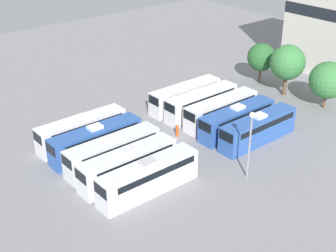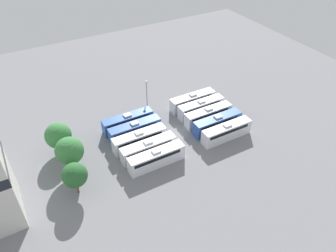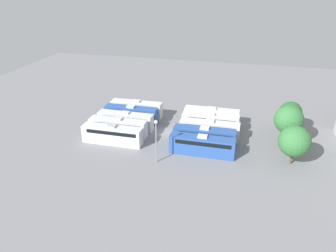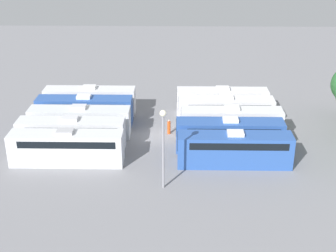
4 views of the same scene
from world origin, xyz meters
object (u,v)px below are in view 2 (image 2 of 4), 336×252
(tree_2, at_px, (58,136))
(worker_person, at_px, (171,134))
(bus_9, at_px, (128,121))
(light_pole, at_px, (147,90))
(bus_6, at_px, (148,148))
(tree_1, at_px, (69,151))
(tree_0, at_px, (75,175))
(bus_1, at_px, (217,123))
(bus_8, at_px, (135,129))
(bus_3, at_px, (201,107))
(bus_5, at_px, (156,158))
(bus_2, at_px, (208,115))
(bus_0, at_px, (226,131))
(bus_7, at_px, (139,139))
(bus_4, at_px, (192,101))

(tree_2, bearing_deg, worker_person, -107.46)
(bus_9, xyz_separation_m, light_pole, (4.49, -6.92, 3.39))
(bus_6, height_order, tree_1, tree_1)
(tree_0, distance_m, tree_1, 5.61)
(bus_1, bearing_deg, light_pole, 33.92)
(bus_1, xyz_separation_m, tree_1, (2.87, 30.79, 3.24))
(light_pole, bearing_deg, worker_person, 178.53)
(bus_8, xyz_separation_m, tree_0, (-9.20, 15.15, 2.43))
(bus_8, xyz_separation_m, worker_person, (-3.92, -6.47, -1.00))
(bus_9, distance_m, tree_1, 16.16)
(bus_3, bearing_deg, bus_5, 120.49)
(bus_5, bearing_deg, light_pole, -21.19)
(bus_9, height_order, worker_person, bus_9)
(bus_2, xyz_separation_m, bus_6, (-3.48, 16.59, 0.00))
(bus_0, distance_m, bus_7, 18.16)
(bus_1, xyz_separation_m, bus_7, (3.31, 16.97, 0.00))
(bus_0, distance_m, bus_8, 19.15)
(worker_person, bearing_deg, bus_5, 131.97)
(tree_1, bearing_deg, bus_1, -95.33)
(bus_8, bearing_deg, worker_person, -121.20)
(bus_0, xyz_separation_m, light_pole, (17.72, 9.62, 3.39))
(bus_1, distance_m, worker_person, 10.38)
(bus_5, xyz_separation_m, bus_6, (3.10, 0.15, 0.00))
(bus_1, distance_m, tree_0, 31.81)
(bus_6, relative_size, bus_7, 1.00)
(bus_0, distance_m, tree_0, 31.64)
(bus_4, distance_m, bus_5, 21.08)
(bus_1, height_order, bus_2, same)
(bus_1, relative_size, tree_0, 1.75)
(bus_0, height_order, tree_2, tree_2)
(tree_0, bearing_deg, bus_5, -92.22)
(bus_3, distance_m, tree_0, 33.21)
(bus_0, height_order, bus_2, same)
(bus_0, relative_size, bus_6, 1.00)
(worker_person, bearing_deg, tree_0, 103.74)
(bus_2, bearing_deg, bus_0, -179.98)
(light_pole, bearing_deg, tree_1, 118.66)
(bus_5, distance_m, tree_1, 15.85)
(tree_1, bearing_deg, bus_8, -75.49)
(bus_0, xyz_separation_m, bus_6, (3.21, 16.60, 0.00))
(bus_3, bearing_deg, bus_0, 178.48)
(bus_0, distance_m, bus_2, 6.69)
(bus_4, xyz_separation_m, bus_8, (-3.31, 16.46, 0.00))
(worker_person, relative_size, tree_0, 0.27)
(bus_1, xyz_separation_m, bus_3, (6.63, -0.20, 0.00))
(bus_4, relative_size, bus_5, 1.00)
(bus_0, distance_m, light_pole, 20.44)
(worker_person, xyz_separation_m, tree_1, (0.21, 20.80, 4.23))
(tree_1, bearing_deg, bus_5, -113.08)
(tree_2, bearing_deg, bus_7, -112.91)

